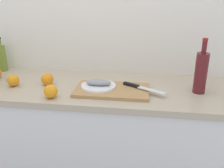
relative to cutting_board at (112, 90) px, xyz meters
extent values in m
cube|color=white|center=(-0.21, 0.40, 0.34)|extent=(3.20, 0.05, 2.50)
cube|color=white|center=(-0.21, 0.08, -0.48)|extent=(2.00, 0.58, 0.86)
cube|color=#B7A88E|center=(-0.21, 0.08, -0.03)|extent=(2.00, 0.60, 0.04)
cube|color=tan|center=(0.00, 0.00, 0.00)|extent=(0.45, 0.26, 0.02)
cylinder|color=white|center=(-0.09, 0.01, 0.02)|extent=(0.22, 0.22, 0.01)
ellipsoid|color=gray|center=(-0.09, 0.01, 0.04)|extent=(0.16, 0.07, 0.04)
cube|color=silver|center=(0.24, -0.02, 0.02)|extent=(0.17, 0.12, 0.00)
cube|color=black|center=(0.11, 0.06, 0.02)|extent=(0.11, 0.07, 0.02)
cylinder|color=olive|center=(-0.89, 0.30, 0.09)|extent=(0.06, 0.06, 0.20)
cylinder|color=#59191E|center=(0.53, 0.06, 0.11)|extent=(0.07, 0.07, 0.25)
cylinder|color=#59191E|center=(0.53, 0.06, 0.27)|extent=(0.03, 0.03, 0.07)
cylinder|color=maroon|center=(0.53, 0.06, 0.31)|extent=(0.03, 0.03, 0.02)
sphere|color=orange|center=(-0.65, 0.00, 0.03)|extent=(0.08, 0.08, 0.08)
sphere|color=orange|center=(-0.34, -0.14, 0.03)|extent=(0.08, 0.08, 0.08)
sphere|color=orange|center=(-0.44, 0.05, 0.03)|extent=(0.08, 0.08, 0.08)
camera|label=1|loc=(0.20, -1.40, 0.58)|focal=39.81mm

